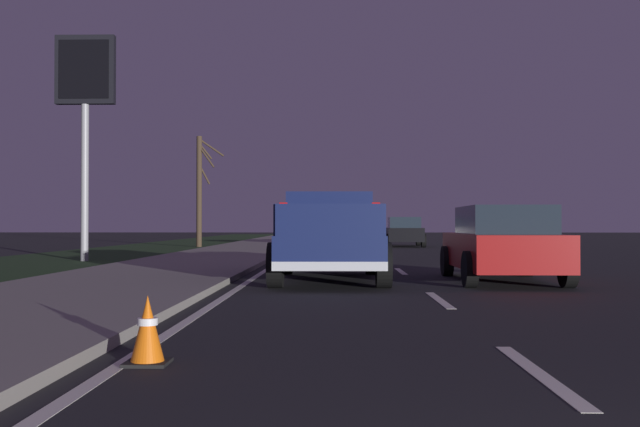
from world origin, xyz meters
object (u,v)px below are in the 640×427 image
pickup_truck (329,237)px  sedan_white (333,231)px  gas_price_sign (85,91)px  sedan_red (502,243)px  sedan_black (404,232)px  traffic_cone_near (148,331)px  bare_tree_far (200,188)px

pickup_truck → sedan_white: (24.23, 0.03, -0.13)m
gas_price_sign → sedan_white: bearing=-24.8°
gas_price_sign → pickup_truck: bearing=-132.7°
pickup_truck → gas_price_sign: bearing=47.3°
sedan_white → sedan_red: bearing=-171.8°
sedan_black → gas_price_sign: gas_price_sign is taller
pickup_truck → sedan_red: bearing=-99.4°
sedan_red → sedan_black: bearing=-0.3°
sedan_black → traffic_cone_near: (-31.84, 5.10, -0.50)m
pickup_truck → gas_price_sign: gas_price_sign is taller
bare_tree_far → traffic_cone_near: bearing=-169.9°
sedan_black → sedan_white: size_ratio=1.01×
pickup_truck → sedan_red: 3.60m
traffic_cone_near → bare_tree_far: bearing=10.1°
sedan_red → bare_tree_far: (22.05, 10.45, 2.26)m
sedan_red → gas_price_sign: 14.60m
bare_tree_far → traffic_cone_near: 31.44m
pickup_truck → bare_tree_far: bearing=17.8°
sedan_black → sedan_white: same height
sedan_black → gas_price_sign: 19.66m
sedan_white → sedan_red: 25.07m
sedan_red → gas_price_sign: bearing=55.5°
pickup_truck → sedan_black: (22.47, -3.68, -0.13)m
sedan_white → pickup_truck: bearing=-179.9°
gas_price_sign → bare_tree_far: size_ratio=1.26×
sedan_black → bare_tree_far: bearing=95.4°
bare_tree_far → traffic_cone_near: bare_tree_far is taller
sedan_black → sedan_white: 4.10m
sedan_white → bare_tree_far: (-2.76, 6.88, 2.26)m
gas_price_sign → sedan_red: bearing=-124.5°
sedan_black → bare_tree_far: (-1.01, 10.59, 2.26)m
sedan_black → sedan_red: size_ratio=1.00×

